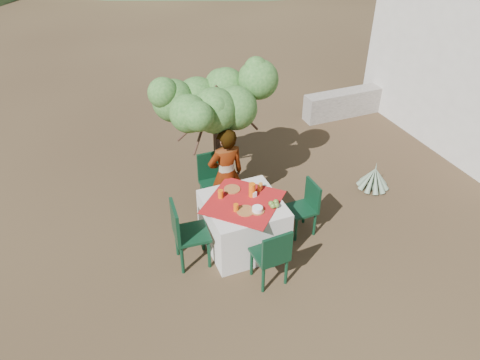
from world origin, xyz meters
The scene contains 21 objects.
ground centered at (0.00, 0.00, 0.00)m, with size 160.00×160.00×0.00m, color #342317.
table centered at (-0.35, 0.42, 0.38)m, with size 1.30×1.30×0.76m.
chair_far centered at (-0.43, 1.40, 0.52)m, with size 0.44×0.44×0.94m.
chair_near centered at (-0.29, -0.41, 0.49)m, with size 0.43×0.43×0.89m.
chair_left centered at (-1.19, 0.37, 0.54)m, with size 0.49×0.49×0.98m.
chair_right centered at (0.61, 0.37, 0.46)m, with size 0.39×0.39×0.83m.
person centered at (-0.33, 1.12, 0.76)m, with size 0.56×0.37×1.52m, color #8C6651.
shrub_tree centered at (-0.19, 1.76, 1.54)m, with size 1.66×1.62×1.95m.
agave centered at (2.20, 0.89, 0.19)m, with size 0.54×0.52×0.57m.
stone_wall centered at (3.60, 3.40, 0.28)m, with size 2.60×0.35×0.55m, color gray.
plate_far centered at (-0.39, 0.74, 0.77)m, with size 0.23×0.23×0.01m, color brown.
plate_near centered at (-0.40, 0.22, 0.77)m, with size 0.24×0.24×0.01m, color brown.
glass_far centered at (-0.60, 0.62, 0.82)m, with size 0.07×0.07×0.12m, color #E45F0E.
glass_near centered at (-0.51, 0.27, 0.82)m, with size 0.07×0.07×0.11m, color #E45F0E.
juice_pitcher centered at (-0.19, 0.50, 0.86)m, with size 0.09×0.09×0.20m, color #E45F0E.
bowl_plate centered at (-0.25, 0.16, 0.77)m, with size 0.19×0.19×0.01m, color brown.
white_bowl centered at (-0.25, 0.16, 0.80)m, with size 0.14×0.14×0.05m, color white.
jar_left centered at (-0.04, 0.57, 0.81)m, with size 0.06×0.06×0.09m, color orange.
jar_right centered at (-0.01, 0.61, 0.81)m, with size 0.06×0.06×0.09m, color orange.
napkin_holder centered at (-0.16, 0.47, 0.80)m, with size 0.06×0.03×0.08m, color white.
fruit_cluster centered at (-0.01, 0.17, 0.80)m, with size 0.15×0.14×0.08m.
Camera 1 is at (-2.27, -4.23, 4.60)m, focal length 35.00 mm.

